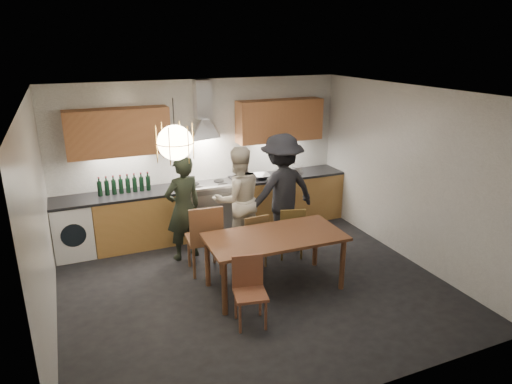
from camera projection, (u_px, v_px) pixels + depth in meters
name	position (u px, v px, depth m)	size (l,w,h in m)	color
ground	(254.00, 285.00, 6.27)	(5.00, 5.00, 0.00)	black
room_shell	(253.00, 165.00, 5.73)	(5.02, 4.52, 2.61)	white
counter_run	(211.00, 208.00, 7.84)	(5.00, 0.62, 0.90)	tan
range_stove	(210.00, 209.00, 7.82)	(0.90, 0.60, 0.92)	silver
wall_fixtures	(205.00, 125.00, 7.48)	(4.30, 0.54, 1.10)	#C17B4A
pendant_lamp	(175.00, 143.00, 5.14)	(0.43, 0.43, 0.70)	black
dining_table	(275.00, 242.00, 6.01)	(1.83, 0.95, 0.76)	brown
chair_back_left	(205.00, 235.00, 6.40)	(0.51, 0.51, 1.04)	brown
chair_back_mid	(254.00, 237.00, 6.63)	(0.40, 0.40, 0.83)	brown
chair_back_right	(291.00, 229.00, 6.91)	(0.46, 0.46, 0.82)	brown
chair_front	(249.00, 286.00, 5.33)	(0.44, 0.44, 0.82)	brown
person_left	(183.00, 208.00, 6.82)	(0.59, 0.39, 1.62)	black
person_mid	(238.00, 200.00, 7.10)	(0.82, 0.64, 1.68)	beige
person_right	(281.00, 191.00, 7.22)	(1.19, 0.68, 1.84)	black
mixing_bowl	(260.00, 176.00, 7.95)	(0.33, 0.33, 0.08)	#A8A8AB
stock_pot	(297.00, 170.00, 8.24)	(0.19, 0.19, 0.13)	#AAAAAD
wine_bottles	(124.00, 184.00, 7.17)	(0.82, 0.07, 0.30)	black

